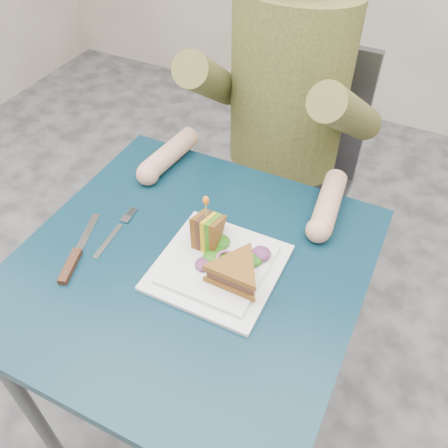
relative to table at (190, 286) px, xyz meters
The scene contains 13 objects.
ground 0.65m from the table, ahead, with size 4.00×4.00×0.00m, color #4A4A4C.
table is the anchor object (origin of this frame).
chair 0.70m from the table, 90.00° to the left, with size 0.42×0.40×0.93m.
diner 0.63m from the table, 90.00° to the left, with size 0.54×0.59×0.74m.
plate 0.11m from the table, 14.03° to the left, with size 0.26×0.26×0.02m.
sandwich_flat 0.17m from the table, ahead, with size 0.14×0.14×0.05m.
sandwich_upright 0.15m from the table, 74.68° to the left, with size 0.08×0.13×0.13m.
fork 0.22m from the table, behind, with size 0.03×0.18×0.01m.
knife 0.27m from the table, 155.53° to the right, with size 0.09×0.22×0.02m.
toothpick 0.21m from the table, 74.68° to the left, with size 0.00×0.00×0.06m, color tan.
toothpick_frill 0.23m from the table, 74.68° to the left, with size 0.01×0.01×0.02m, color orange.
lettuce_spill 0.13m from the table, 20.44° to the left, with size 0.15×0.13×0.02m, color #337A14, non-canonical shape.
onion_ring 0.14m from the table, 14.86° to the left, with size 0.04×0.04×0.01m, color #9E4C7A.
Camera 1 is at (0.37, -0.58, 1.53)m, focal length 38.00 mm.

